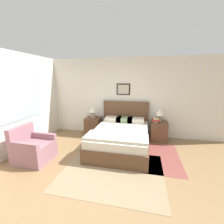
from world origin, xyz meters
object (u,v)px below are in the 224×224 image
(nightstand_near_window, at_px, (93,126))
(nightstand_by_door, at_px, (159,131))
(bed, at_px, (121,137))
(armchair, at_px, (33,149))
(table_lamp_by_door, at_px, (160,113))
(table_lamp_near_window, at_px, (93,110))

(nightstand_near_window, relative_size, nightstand_by_door, 1.00)
(bed, relative_size, armchair, 2.46)
(table_lamp_by_door, bearing_deg, nightstand_by_door, -91.58)
(table_lamp_near_window, bearing_deg, bed, -35.60)
(bed, bearing_deg, table_lamp_near_window, 144.40)
(nightstand_near_window, relative_size, table_lamp_by_door, 1.51)
(armchair, bearing_deg, nightstand_near_window, 157.64)
(armchair, height_order, nightstand_near_window, armchair)
(armchair, xyz_separation_m, nightstand_by_door, (3.01, 1.90, 0.01))
(nightstand_near_window, distance_m, table_lamp_by_door, 2.25)
(nightstand_near_window, xyz_separation_m, table_lamp_by_door, (2.17, 0.02, 0.58))
(bed, distance_m, table_lamp_by_door, 1.46)
(nightstand_by_door, height_order, table_lamp_near_window, table_lamp_near_window)
(table_lamp_near_window, bearing_deg, table_lamp_by_door, 0.00)
(nightstand_by_door, distance_m, table_lamp_near_window, 2.25)
(nightstand_near_window, height_order, table_lamp_near_window, table_lamp_near_window)
(bed, distance_m, armchair, 2.23)
(armchair, height_order, table_lamp_by_door, table_lamp_by_door)
(bed, relative_size, nightstand_by_door, 3.36)
(bed, relative_size, nightstand_near_window, 3.36)
(nightstand_near_window, xyz_separation_m, table_lamp_near_window, (-0.01, 0.02, 0.58))
(bed, height_order, nightstand_by_door, bed)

